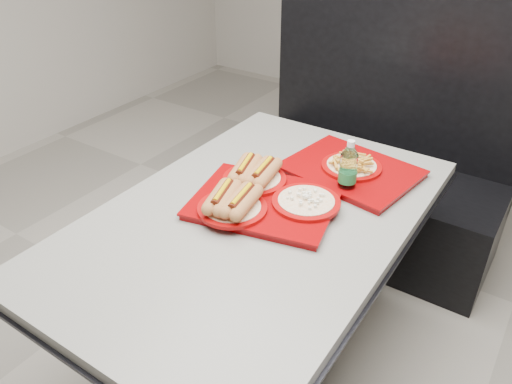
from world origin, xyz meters
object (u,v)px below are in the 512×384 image
Objects in this scene: booth_bench at (374,169)px; tray_near at (260,195)px; water_bottle at (348,171)px; tray_far at (351,168)px; diner_table at (256,253)px.

booth_bench is 1.11m from tray_near.
booth_bench is 0.94m from water_bottle.
tray_far is 0.15m from water_bottle.
tray_far is (0.17, 0.35, -0.01)m from tray_near.
booth_bench reaches higher than diner_table.
booth_bench is 2.73× the size of tray_far.
diner_table is at bearing -124.17° from water_bottle.
booth_bench reaches higher than tray_near.
diner_table is 2.87× the size of tray_far.
tray_near reaches higher than diner_table.
water_bottle is (0.19, 0.28, 0.25)m from diner_table.
tray_far is (0.15, -0.69, 0.37)m from booth_bench.
water_bottle is at bearing -77.07° from booth_bench.
tray_far is (0.15, 0.40, 0.19)m from diner_table.
diner_table is 1.05× the size of booth_bench.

